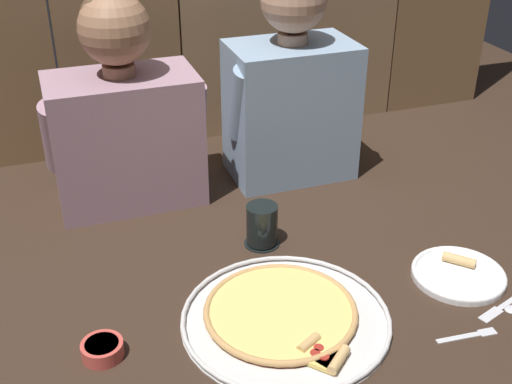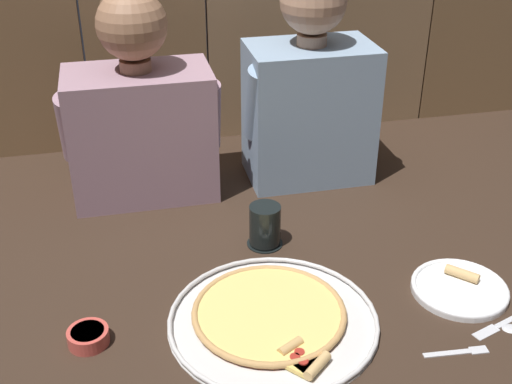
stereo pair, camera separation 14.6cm
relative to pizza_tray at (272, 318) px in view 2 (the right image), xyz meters
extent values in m
plane|color=#332319|center=(0.03, 0.13, -0.01)|extent=(3.20, 3.20, 0.00)
cylinder|color=silver|center=(0.00, -0.01, -0.01)|extent=(0.43, 0.43, 0.01)
torus|color=silver|center=(0.00, -0.01, 0.00)|extent=(0.43, 0.43, 0.01)
cylinder|color=#B23823|center=(0.00, 0.02, 0.00)|extent=(0.31, 0.31, 0.00)
cylinder|color=#F4D170|center=(0.00, 0.02, 0.00)|extent=(0.30, 0.30, 0.01)
torus|color=tan|center=(0.00, 0.02, 0.00)|extent=(0.32, 0.32, 0.01)
cube|color=#EFC660|center=(0.02, -0.12, 0.00)|extent=(0.11, 0.11, 0.01)
cylinder|color=tan|center=(0.05, -0.16, 0.01)|extent=(0.06, 0.06, 0.02)
cylinder|color=#A3281E|center=(0.03, -0.14, 0.01)|extent=(0.02, 0.02, 0.00)
cube|color=#EFC660|center=(0.03, -0.13, 0.00)|extent=(0.08, 0.08, 0.01)
cylinder|color=tan|center=(0.01, -0.10, 0.01)|extent=(0.06, 0.04, 0.02)
cylinder|color=#A3281E|center=(0.03, -0.12, 0.01)|extent=(0.02, 0.02, 0.00)
cylinder|color=#A3281E|center=(0.01, -0.13, 0.01)|extent=(0.02, 0.02, 0.00)
cylinder|color=white|center=(0.42, 0.00, 0.00)|extent=(0.21, 0.21, 0.01)
torus|color=white|center=(0.42, 0.00, 0.00)|extent=(0.21, 0.21, 0.01)
cylinder|color=tan|center=(0.44, 0.04, 0.01)|extent=(0.07, 0.07, 0.02)
cylinder|color=black|center=(0.05, 0.28, -0.01)|extent=(0.09, 0.09, 0.01)
cylinder|color=black|center=(0.05, 0.28, 0.05)|extent=(0.08, 0.08, 0.10)
cylinder|color=#CC4C42|center=(-0.37, 0.02, 0.01)|extent=(0.08, 0.08, 0.03)
cylinder|color=#B23823|center=(-0.37, 0.02, 0.01)|extent=(0.07, 0.07, 0.02)
cube|color=silver|center=(0.31, -0.17, -0.01)|extent=(0.10, 0.02, 0.01)
cube|color=silver|center=(0.37, -0.17, -0.01)|extent=(0.04, 0.02, 0.01)
cube|color=silver|center=(0.49, -0.10, -0.01)|extent=(0.09, 0.04, 0.01)
cube|color=silver|center=(0.41, -0.13, -0.01)|extent=(0.06, 0.04, 0.00)
cube|color=gray|center=(-0.21, 0.61, 0.16)|extent=(0.38, 0.22, 0.35)
cylinder|color=#9E7051|center=(-0.21, 0.61, 0.35)|extent=(0.08, 0.08, 0.03)
sphere|color=#9E7051|center=(-0.21, 0.61, 0.46)|extent=(0.18, 0.18, 0.18)
sphere|color=brown|center=(-0.21, 0.63, 0.47)|extent=(0.16, 0.16, 0.16)
cylinder|color=gray|center=(-0.38, 0.57, 0.22)|extent=(0.08, 0.13, 0.21)
cylinder|color=gray|center=(-0.04, 0.57, 0.22)|extent=(0.08, 0.12, 0.20)
cube|color=#849EB7|center=(0.26, 0.61, 0.18)|extent=(0.34, 0.22, 0.38)
cylinder|color=tan|center=(0.26, 0.61, 0.39)|extent=(0.08, 0.08, 0.03)
sphere|color=tan|center=(0.26, 0.61, 0.49)|extent=(0.18, 0.18, 0.18)
cylinder|color=#849EB7|center=(0.11, 0.57, 0.24)|extent=(0.08, 0.14, 0.22)
cylinder|color=#849EB7|center=(0.41, 0.57, 0.24)|extent=(0.08, 0.11, 0.22)
camera|label=1|loc=(-0.40, -0.98, 0.89)|focal=46.08mm
camera|label=2|loc=(-0.26, -1.02, 0.89)|focal=46.08mm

